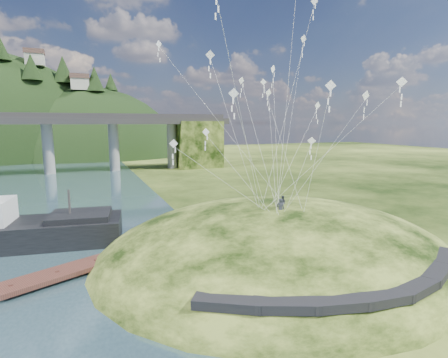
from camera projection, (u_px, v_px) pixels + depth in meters
name	position (u px, v px, depth m)	size (l,w,h in m)	color
ground	(207.00, 276.00, 28.93)	(320.00, 320.00, 0.00)	black
grass_hill	(277.00, 269.00, 33.99)	(36.00, 32.00, 13.00)	black
footpath	(366.00, 287.00, 22.49)	(22.29, 5.84, 0.83)	black
bridge	(0.00, 135.00, 81.48)	(160.00, 11.00, 15.00)	#2D2B2B
work_barge	(3.00, 229.00, 35.16)	(22.66, 9.24, 7.70)	black
wooden_dock	(96.00, 262.00, 30.53)	(15.11, 8.70, 1.11)	#3E1F19
kite_flyers	(282.00, 197.00, 31.87)	(2.12, 2.50, 1.97)	#282C36
kite_swarm	(277.00, 77.00, 33.17)	(19.43, 16.86, 17.64)	white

